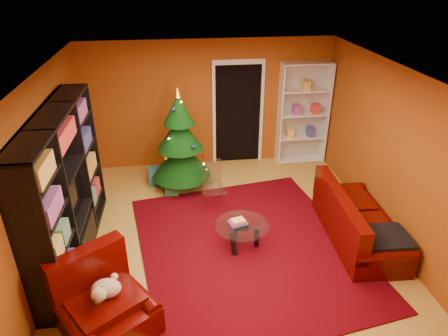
{
  "coord_description": "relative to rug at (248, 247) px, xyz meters",
  "views": [
    {
      "loc": [
        -0.72,
        -5.03,
        3.89
      ],
      "look_at": [
        0.0,
        0.4,
        1.05
      ],
      "focal_mm": 32.0,
      "sensor_mm": 36.0,
      "label": 1
    }
  ],
  "objects": [
    {
      "name": "floor",
      "position": [
        -0.28,
        0.27,
        -0.04
      ],
      "size": [
        5.0,
        5.5,
        0.05
      ],
      "primitive_type": "cube",
      "color": "#B18A33",
      "rests_on": "ground"
    },
    {
      "name": "ceiling",
      "position": [
        -0.28,
        0.27,
        2.61
      ],
      "size": [
        5.0,
        5.5,
        0.05
      ],
      "primitive_type": "cube",
      "color": "silver",
      "rests_on": "wall_back"
    },
    {
      "name": "wall_back",
      "position": [
        -0.28,
        3.05,
        1.29
      ],
      "size": [
        5.0,
        0.05,
        2.6
      ],
      "primitive_type": "cube",
      "color": "#964612",
      "rests_on": "ground"
    },
    {
      "name": "wall_left",
      "position": [
        -2.81,
        0.27,
        1.29
      ],
      "size": [
        0.05,
        5.5,
        2.6
      ],
      "primitive_type": "cube",
      "color": "#964612",
      "rests_on": "ground"
    },
    {
      "name": "wall_right",
      "position": [
        2.24,
        0.27,
        1.29
      ],
      "size": [
        0.05,
        5.5,
        2.6
      ],
      "primitive_type": "cube",
      "color": "#964612",
      "rests_on": "ground"
    },
    {
      "name": "doorway",
      "position": [
        0.32,
        3.0,
        1.04
      ],
      "size": [
        1.06,
        0.6,
        2.16
      ],
      "primitive_type": null,
      "color": "black",
      "rests_on": "floor"
    },
    {
      "name": "rug",
      "position": [
        0.0,
        0.0,
        0.0
      ],
      "size": [
        3.7,
        4.13,
        0.02
      ],
      "primitive_type": "cube",
      "rotation": [
        0.0,
        0.0,
        0.16
      ],
      "color": "#51020A",
      "rests_on": "floor"
    },
    {
      "name": "media_unit",
      "position": [
        -2.56,
        0.25,
        1.08
      ],
      "size": [
        0.49,
        2.85,
        2.18
      ],
      "primitive_type": null,
      "rotation": [
        0.0,
        0.0,
        -0.02
      ],
      "color": "black",
      "rests_on": "floor"
    },
    {
      "name": "christmas_tree",
      "position": [
        -0.92,
        2.03,
        0.95
      ],
      "size": [
        1.23,
        1.23,
        1.98
      ],
      "primitive_type": null,
      "rotation": [
        0.0,
        0.0,
        0.11
      ],
      "color": "black",
      "rests_on": "floor"
    },
    {
      "name": "gift_box_teal",
      "position": [
        -1.4,
        2.23,
        0.15
      ],
      "size": [
        0.33,
        0.33,
        0.32
      ],
      "primitive_type": "cube",
      "rotation": [
        0.0,
        0.0,
        0.04
      ],
      "color": "#215D6C",
      "rests_on": "floor"
    },
    {
      "name": "gift_box_green",
      "position": [
        -1.12,
        1.76,
        0.11
      ],
      "size": [
        0.25,
        0.25,
        0.25
      ],
      "primitive_type": "cube",
      "rotation": [
        0.0,
        0.0,
        -0.03
      ],
      "color": "#236D38",
      "rests_on": "floor"
    },
    {
      "name": "gift_box_red",
      "position": [
        -1.47,
        2.37,
        0.1
      ],
      "size": [
        0.25,
        0.25,
        0.23
      ],
      "primitive_type": "cube",
      "rotation": [
        0.0,
        0.0,
        -0.08
      ],
      "color": "#AB2628",
      "rests_on": "floor"
    },
    {
      "name": "white_bookshelf",
      "position": [
        1.67,
        2.84,
        1.06
      ],
      "size": [
        1.02,
        0.37,
        2.19
      ],
      "primitive_type": null,
      "rotation": [
        0.0,
        0.0,
        -0.01
      ],
      "color": "white",
      "rests_on": "floor"
    },
    {
      "name": "armchair",
      "position": [
        -1.89,
        -1.3,
        0.39
      ],
      "size": [
        1.42,
        1.42,
        0.8
      ],
      "primitive_type": null,
      "rotation": [
        0.0,
        0.0,
        0.62
      ],
      "color": "#3D0402",
      "rests_on": "rug"
    },
    {
      "name": "dog",
      "position": [
        -1.88,
        -1.23,
        0.58
      ],
      "size": [
        0.5,
        0.48,
        0.26
      ],
      "primitive_type": null,
      "rotation": [
        0.0,
        0.0,
        0.62
      ],
      "color": "beige",
      "rests_on": "armchair"
    },
    {
      "name": "sofa",
      "position": [
        1.74,
        0.01,
        0.41
      ],
      "size": [
        0.96,
        1.98,
        0.84
      ],
      "primitive_type": null,
      "rotation": [
        0.0,
        0.0,
        1.53
      ],
      "color": "#3D0402",
      "rests_on": "rug"
    },
    {
      "name": "coffee_table",
      "position": [
        -0.09,
        0.04,
        0.2
      ],
      "size": [
        0.99,
        0.99,
        0.5
      ],
      "primitive_type": null,
      "rotation": [
        0.0,
        0.0,
        0.27
      ],
      "color": "gray",
      "rests_on": "rug"
    },
    {
      "name": "acrylic_chair",
      "position": [
        -0.4,
        1.18,
        0.38
      ],
      "size": [
        0.46,
        0.49,
        0.78
      ],
      "primitive_type": null,
      "rotation": [
        0.0,
        0.0,
        0.17
      ],
      "color": "#66605B",
      "rests_on": "rug"
    }
  ]
}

